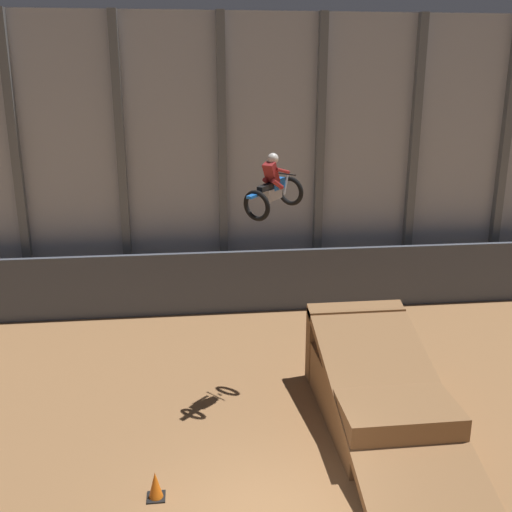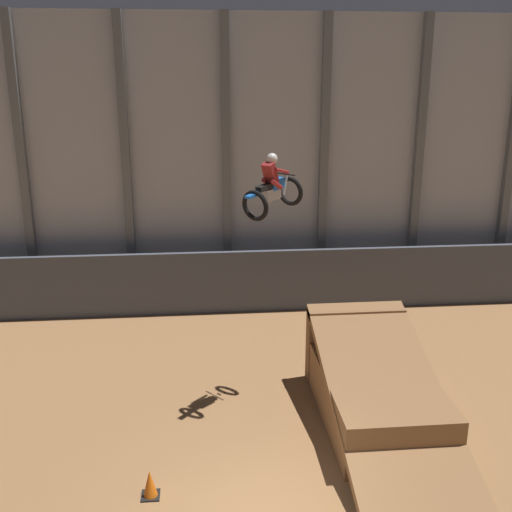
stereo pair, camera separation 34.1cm
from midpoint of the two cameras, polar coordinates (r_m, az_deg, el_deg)
The scene contains 5 objects.
arena_back_wall at distance 20.87m, azimuth -3.71°, elevation 8.67°, with size 32.00×0.40×9.91m.
lower_barrier at distance 20.61m, azimuth -3.32°, elevation -2.52°, with size 31.36×0.20×2.18m.
dirt_ramp at distance 14.92m, azimuth 10.65°, elevation -12.23°, with size 2.56×6.49×2.22m.
rider_bike_solo at distance 14.13m, azimuth 0.97°, elevation 6.41°, with size 1.61×1.64×1.51m.
traffic_cone_near_ramp at distance 12.62m, azimuth -10.37°, elevation -20.71°, with size 0.36×0.36×0.58m.
Camera 1 is at (-1.26, -9.04, 7.92)m, focal length 42.00 mm.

